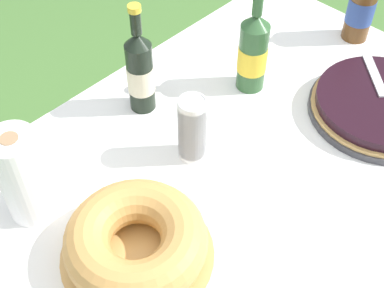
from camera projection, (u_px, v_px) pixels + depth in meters
name	position (u px, v px, depth m)	size (l,w,h in m)	color
garden_table	(242.00, 190.00, 1.39)	(1.55, 1.07, 0.67)	#A87A47
tablecloth	(243.00, 178.00, 1.36)	(1.56, 1.08, 0.10)	white
berry_tart	(381.00, 106.00, 1.47)	(0.39, 0.39, 0.06)	#38383D
bundt_cake	(136.00, 242.00, 1.15)	(0.34, 0.34, 0.11)	tan
cup_stack	(192.00, 129.00, 1.32)	(0.07, 0.07, 0.19)	white
cider_bottle_green	(253.00, 52.00, 1.48)	(0.08, 0.08, 0.32)	#2D562D
cider_bottle_amber	(362.00, 4.00, 1.64)	(0.08, 0.08, 0.33)	brown
juice_bottle_red	(140.00, 72.00, 1.42)	(0.07, 0.07, 0.33)	black
paper_towel_roll	(23.00, 176.00, 1.18)	(0.11, 0.11, 0.25)	white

